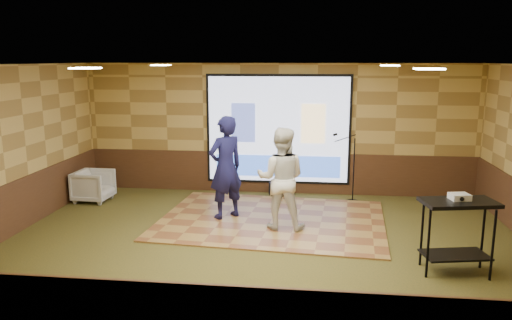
# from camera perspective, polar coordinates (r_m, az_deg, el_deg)

# --- Properties ---
(ground) EXTENTS (9.00, 9.00, 0.00)m
(ground) POSITION_cam_1_polar(r_m,az_deg,el_deg) (8.51, 0.71, -9.82)
(ground) COLOR #363D1B
(ground) RESTS_ON ground
(room_shell) EXTENTS (9.04, 7.04, 3.02)m
(room_shell) POSITION_cam_1_polar(r_m,az_deg,el_deg) (7.99, 0.75, 4.32)
(room_shell) COLOR tan
(room_shell) RESTS_ON ground
(wainscot_back) EXTENTS (9.00, 0.04, 0.95)m
(wainscot_back) POSITION_cam_1_polar(r_m,az_deg,el_deg) (11.69, 2.50, -1.46)
(wainscot_back) COLOR #452917
(wainscot_back) RESTS_ON ground
(wainscot_left) EXTENTS (0.04, 7.00, 0.95)m
(wainscot_left) POSITION_cam_1_polar(r_m,az_deg,el_deg) (9.85, -26.28, -5.13)
(wainscot_left) COLOR #452917
(wainscot_left) RESTS_ON ground
(projector_screen) EXTENTS (3.32, 0.06, 2.52)m
(projector_screen) POSITION_cam_1_polar(r_m,az_deg,el_deg) (11.47, 2.53, 3.37)
(projector_screen) COLOR black
(projector_screen) RESTS_ON room_shell
(downlight_nw) EXTENTS (0.32, 0.32, 0.02)m
(downlight_nw) POSITION_cam_1_polar(r_m,az_deg,el_deg) (10.15, -10.82, 10.60)
(downlight_nw) COLOR beige
(downlight_nw) RESTS_ON room_shell
(downlight_ne) EXTENTS (0.32, 0.32, 0.02)m
(downlight_ne) POSITION_cam_1_polar(r_m,az_deg,el_deg) (9.78, 15.05, 10.39)
(downlight_ne) COLOR beige
(downlight_ne) RESTS_ON room_shell
(downlight_sw) EXTENTS (0.32, 0.32, 0.02)m
(downlight_sw) POSITION_cam_1_polar(r_m,az_deg,el_deg) (7.06, -18.92, 9.90)
(downlight_sw) COLOR beige
(downlight_sw) RESTS_ON room_shell
(downlight_se) EXTENTS (0.32, 0.32, 0.02)m
(downlight_se) POSITION_cam_1_polar(r_m,az_deg,el_deg) (6.53, 19.17, 9.81)
(downlight_se) COLOR beige
(downlight_se) RESTS_ON room_shell
(dance_floor) EXTENTS (4.51, 3.58, 0.03)m
(dance_floor) POSITION_cam_1_polar(r_m,az_deg,el_deg) (9.79, 1.83, -6.83)
(dance_floor) COLOR olive
(dance_floor) RESTS_ON ground
(player_left) EXTENTS (0.86, 0.85, 2.00)m
(player_left) POSITION_cam_1_polar(r_m,az_deg,el_deg) (9.65, -3.49, -0.85)
(player_left) COLOR #151542
(player_left) RESTS_ON dance_floor
(player_right) EXTENTS (0.94, 0.75, 1.87)m
(player_right) POSITION_cam_1_polar(r_m,az_deg,el_deg) (9.05, 2.87, -2.13)
(player_right) COLOR silver
(player_right) RESTS_ON dance_floor
(av_table) EXTENTS (1.04, 0.55, 1.10)m
(av_table) POSITION_cam_1_polar(r_m,az_deg,el_deg) (7.82, 22.06, -6.46)
(av_table) COLOR black
(av_table) RESTS_ON ground
(projector) EXTENTS (0.31, 0.27, 0.09)m
(projector) POSITION_cam_1_polar(r_m,az_deg,el_deg) (7.77, 22.23, -3.90)
(projector) COLOR silver
(projector) RESTS_ON av_table
(mic_stand) EXTENTS (0.60, 0.24, 1.52)m
(mic_stand) POSITION_cam_1_polar(r_m,az_deg,el_deg) (11.14, 10.77, -2.21)
(mic_stand) COLOR black
(mic_stand) RESTS_ON ground
(banquet_chair) EXTENTS (0.80, 0.78, 0.69)m
(banquet_chair) POSITION_cam_1_polar(r_m,az_deg,el_deg) (11.57, -18.07, -2.82)
(banquet_chair) COLOR gray
(banquet_chair) RESTS_ON ground
(duffel_bag) EXTENTS (0.53, 0.42, 0.29)m
(duffel_bag) POSITION_cam_1_polar(r_m,az_deg,el_deg) (11.54, 2.73, -3.33)
(duffel_bag) COLOR black
(duffel_bag) RESTS_ON ground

